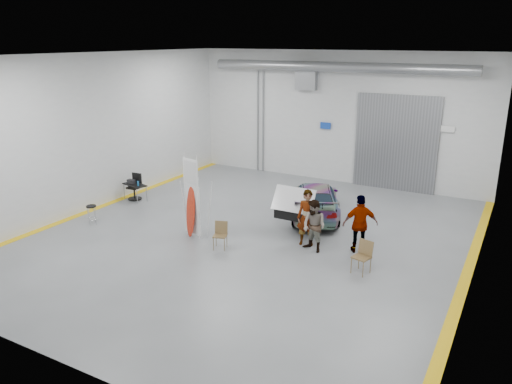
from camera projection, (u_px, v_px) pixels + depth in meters
The scene contains 13 objects.
ground at pixel (252, 236), 17.10m from camera, with size 16.00×16.00×0.00m, color slate.
room_shell at pixel (288, 110), 17.64m from camera, with size 14.02×16.18×6.01m.
sedan_car at pixel (315, 200), 18.93m from camera, with size 1.78×4.37×1.27m, color white.
person_a at pixel (307, 218), 16.13m from camera, with size 0.68×0.45×1.87m, color #88614A.
person_b at pixel (314, 226), 15.67m from camera, with size 0.83×0.63×1.69m, color slate.
person_c at pixel (360, 224), 15.59m from camera, with size 1.09×0.45×1.89m, color #9E6034.
surfboard_display at pixel (193, 204), 16.71m from camera, with size 0.79×0.40×2.88m.
folding_chair_near at pixel (220, 241), 16.02m from camera, with size 0.53×0.56×0.88m.
folding_chair_far at pixel (361, 263), 14.34m from camera, with size 0.56×0.58×0.96m.
shop_stool at pixel (92, 215), 18.06m from camera, with size 0.37×0.37×0.73m.
work_table at pixel (134, 184), 20.74m from camera, with size 1.20×0.82×0.89m.
office_chair at pixel (135, 188), 20.89m from camera, with size 0.58×0.58×1.08m.
trunk_lid at pixel (294, 197), 17.12m from camera, with size 1.48×0.90×0.04m, color silver.
Camera 1 is at (7.81, -13.84, 6.50)m, focal length 35.00 mm.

